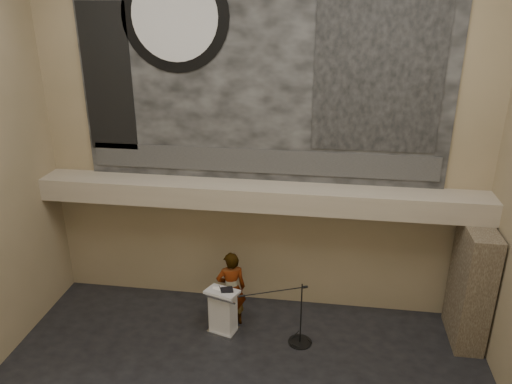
# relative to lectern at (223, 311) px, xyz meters

# --- Properties ---
(wall_back) EXTENTS (10.00, 0.02, 8.50)m
(wall_back) POSITION_rel_lectern_xyz_m (0.65, 1.45, 3.70)
(wall_back) COLOR #7F7151
(wall_back) RESTS_ON floor
(soffit) EXTENTS (10.00, 0.80, 0.50)m
(soffit) POSITION_rel_lectern_xyz_m (0.65, 1.05, 2.40)
(soffit) COLOR gray
(soffit) RESTS_ON wall_back
(sprinkler_left) EXTENTS (0.04, 0.04, 0.06)m
(sprinkler_left) POSITION_rel_lectern_xyz_m (-0.95, 1.00, 2.12)
(sprinkler_left) COLOR #B2893D
(sprinkler_left) RESTS_ON soffit
(sprinkler_right) EXTENTS (0.04, 0.04, 0.06)m
(sprinkler_right) POSITION_rel_lectern_xyz_m (2.55, 1.00, 2.12)
(sprinkler_right) COLOR #B2893D
(sprinkler_right) RESTS_ON soffit
(banner) EXTENTS (8.00, 0.05, 5.00)m
(banner) POSITION_rel_lectern_xyz_m (0.65, 1.42, 5.15)
(banner) COLOR black
(banner) RESTS_ON wall_back
(banner_text_strip) EXTENTS (7.76, 0.02, 0.55)m
(banner_text_strip) POSITION_rel_lectern_xyz_m (0.65, 1.38, 3.10)
(banner_text_strip) COLOR #2D2D2D
(banner_text_strip) RESTS_ON banner
(banner_clock_rim) EXTENTS (2.30, 0.02, 2.30)m
(banner_clock_rim) POSITION_rel_lectern_xyz_m (-1.15, 1.38, 6.15)
(banner_clock_rim) COLOR black
(banner_clock_rim) RESTS_ON banner
(banner_clock_face) EXTENTS (1.84, 0.02, 1.84)m
(banner_clock_face) POSITION_rel_lectern_xyz_m (-1.15, 1.36, 6.15)
(banner_clock_face) COLOR silver
(banner_clock_face) RESTS_ON banner
(banner_building_print) EXTENTS (2.60, 0.02, 3.60)m
(banner_building_print) POSITION_rel_lectern_xyz_m (3.05, 1.38, 5.25)
(banner_building_print) COLOR black
(banner_building_print) RESTS_ON banner
(banner_brick_print) EXTENTS (1.10, 0.02, 3.20)m
(banner_brick_print) POSITION_rel_lectern_xyz_m (-2.75, 1.38, 4.85)
(banner_brick_print) COLOR black
(banner_brick_print) RESTS_ON banner
(stone_pier) EXTENTS (0.60, 1.40, 2.70)m
(stone_pier) POSITION_rel_lectern_xyz_m (5.30, 0.60, 0.80)
(stone_pier) COLOR #413528
(stone_pier) RESTS_ON floor
(lectern) EXTENTS (0.80, 0.67, 1.13)m
(lectern) POSITION_rel_lectern_xyz_m (0.00, 0.00, 0.00)
(lectern) COLOR silver
(lectern) RESTS_ON floor
(binder) EXTENTS (0.32, 0.29, 0.04)m
(binder) POSITION_rel_lectern_xyz_m (0.10, 0.00, 0.56)
(binder) COLOR black
(binder) RESTS_ON lectern
(papers) EXTENTS (0.22, 0.28, 0.00)m
(papers) POSITION_rel_lectern_xyz_m (-0.13, -0.01, 0.55)
(papers) COLOR white
(papers) RESTS_ON lectern
(speaker_person) EXTENTS (0.78, 0.64, 1.84)m
(speaker_person) POSITION_rel_lectern_xyz_m (0.13, 0.36, 0.37)
(speaker_person) COLOR silver
(speaker_person) RESTS_ON floor
(mic_stand) EXTENTS (1.53, 0.79, 1.50)m
(mic_stand) POSITION_rel_lectern_xyz_m (1.69, -0.14, -0.32)
(mic_stand) COLOR black
(mic_stand) RESTS_ON floor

